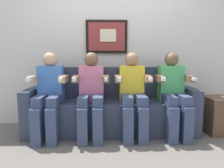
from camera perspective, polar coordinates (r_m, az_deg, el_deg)
The scene contains 8 objects.
ground_plane at distance 2.68m, azimuth 0.14°, elevation -15.45°, with size 6.12×6.12×0.00m, color #66605B.
back_wall_assembly at distance 3.24m, azimuth -0.50°, elevation 12.09°, with size 4.71×0.10×2.60m.
couch at distance 2.89m, azimuth -0.15°, elevation -7.17°, with size 2.31×0.58×0.90m.
person_leftmost at distance 2.75m, azimuth -17.14°, elevation -2.02°, with size 0.46×0.56×1.11m.
person_left_center at distance 2.66m, azimuth -5.83°, elevation -2.01°, with size 0.46×0.56×1.11m.
person_right_center at distance 2.69m, azimuth 5.76°, elevation -1.93°, with size 0.46×0.56×1.11m.
person_rightmost at distance 2.81m, azimuth 16.72°, elevation -1.78°, with size 0.46×0.56×1.11m.
side_table_right at distance 3.23m, azimuth 27.90°, elevation -7.61°, with size 0.40×0.40×0.50m.
Camera 1 is at (-0.11, -2.46, 1.05)m, focal length 32.79 mm.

